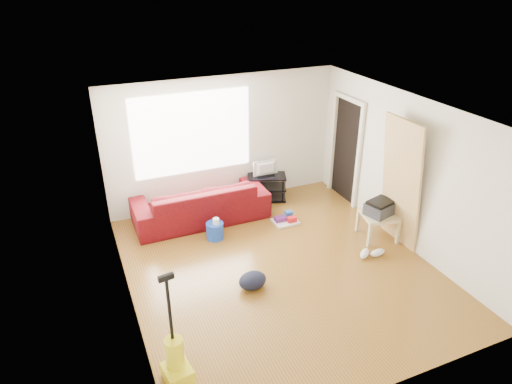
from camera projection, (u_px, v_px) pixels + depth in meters
name	position (u px, v px, depth m)	size (l,w,h in m)	color
room	(281.00, 192.00, 6.73)	(4.51, 5.01, 2.51)	brown
sofa	(202.00, 219.00, 8.50)	(2.44, 0.96, 0.71)	black
tv_stand	(267.00, 187.00, 9.12)	(0.86, 0.67, 0.52)	black
tv	(267.00, 169.00, 8.94)	(0.52, 0.07, 0.30)	black
side_table	(379.00, 218.00, 7.78)	(0.67, 0.67, 0.46)	tan
printer	(380.00, 208.00, 7.69)	(0.55, 0.48, 0.25)	#2B2D35
bucket	(215.00, 238.00, 7.92)	(0.30, 0.30, 0.30)	#1841BD
toilet_paper	(216.00, 229.00, 7.81)	(0.11, 0.11, 0.10)	silver
cleaning_tray	(286.00, 220.00, 8.39)	(0.46, 0.37, 0.16)	silver
backpack	(253.00, 287.00, 6.71)	(0.43, 0.34, 0.24)	black
sneakers	(371.00, 253.00, 7.40)	(0.51, 0.27, 0.12)	silver
vacuum	(176.00, 361.00, 5.12)	(0.34, 0.38, 1.42)	yellow
door_panel	(392.00, 241.00, 7.84)	(0.04, 0.88, 2.19)	tan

